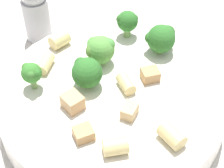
# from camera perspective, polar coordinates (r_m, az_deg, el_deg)

# --- Properties ---
(ground_plane) EXTENTS (2.00, 2.00, 0.00)m
(ground_plane) POSITION_cam_1_polar(r_m,az_deg,el_deg) (0.45, 0.00, -4.51)
(ground_plane) COLOR beige
(pasta_bowl) EXTENTS (0.26, 0.26, 0.04)m
(pasta_bowl) POSITION_cam_1_polar(r_m,az_deg,el_deg) (0.43, 0.00, -2.52)
(pasta_bowl) COLOR silver
(pasta_bowl) RESTS_ON ground_plane
(broccoli_floret_0) EXTENTS (0.03, 0.04, 0.04)m
(broccoli_floret_0) POSITION_cam_1_polar(r_m,az_deg,el_deg) (0.46, 7.55, 7.01)
(broccoli_floret_0) COLOR #84AD60
(broccoli_floret_0) RESTS_ON pasta_bowl
(broccoli_floret_1) EXTENTS (0.03, 0.03, 0.04)m
(broccoli_floret_1) POSITION_cam_1_polar(r_m,az_deg,el_deg) (0.48, 2.34, 9.50)
(broccoli_floret_1) COLOR #84AD60
(broccoli_floret_1) RESTS_ON pasta_bowl
(broccoli_floret_2) EXTENTS (0.04, 0.03, 0.04)m
(broccoli_floret_2) POSITION_cam_1_polar(r_m,az_deg,el_deg) (0.41, -3.96, 1.80)
(broccoli_floret_2) COLOR #84AD60
(broccoli_floret_2) RESTS_ON pasta_bowl
(broccoli_floret_3) EXTENTS (0.02, 0.02, 0.03)m
(broccoli_floret_3) POSITION_cam_1_polar(r_m,az_deg,el_deg) (0.42, -12.18, 1.65)
(broccoli_floret_3) COLOR #84AD60
(broccoli_floret_3) RESTS_ON pasta_bowl
(broccoli_floret_4) EXTENTS (0.04, 0.03, 0.04)m
(broccoli_floret_4) POSITION_cam_1_polar(r_m,az_deg,el_deg) (0.44, -1.88, 5.35)
(broccoli_floret_4) COLOR #84AD60
(broccoli_floret_4) RESTS_ON pasta_bowl
(rigatoni_0) EXTENTS (0.03, 0.02, 0.01)m
(rigatoni_0) POSITION_cam_1_polar(r_m,az_deg,el_deg) (0.42, 2.15, 0.05)
(rigatoni_0) COLOR #E0C67F
(rigatoni_0) RESTS_ON pasta_bowl
(rigatoni_1) EXTENTS (0.03, 0.03, 0.01)m
(rigatoni_1) POSITION_cam_1_polar(r_m,az_deg,el_deg) (0.45, -10.13, 3.07)
(rigatoni_1) COLOR #E0C67F
(rigatoni_1) RESTS_ON pasta_bowl
(rigatoni_2) EXTENTS (0.02, 0.02, 0.02)m
(rigatoni_2) POSITION_cam_1_polar(r_m,az_deg,el_deg) (0.47, -8.44, 6.43)
(rigatoni_2) COLOR #E0C67F
(rigatoni_2) RESTS_ON pasta_bowl
(rigatoni_3) EXTENTS (0.03, 0.03, 0.02)m
(rigatoni_3) POSITION_cam_1_polar(r_m,az_deg,el_deg) (0.36, 0.53, -9.47)
(rigatoni_3) COLOR #E0C67F
(rigatoni_3) RESTS_ON pasta_bowl
(rigatoni_4) EXTENTS (0.03, 0.02, 0.02)m
(rigatoni_4) POSITION_cam_1_polar(r_m,az_deg,el_deg) (0.37, 9.10, -7.77)
(rigatoni_4) COLOR #E0C67F
(rigatoni_4) RESTS_ON pasta_bowl
(chicken_chunk_0) EXTENTS (0.02, 0.02, 0.01)m
(chicken_chunk_0) POSITION_cam_1_polar(r_m,az_deg,el_deg) (0.43, 5.84, 1.42)
(chicken_chunk_0) COLOR tan
(chicken_chunk_0) RESTS_ON pasta_bowl
(chicken_chunk_1) EXTENTS (0.02, 0.02, 0.02)m
(chicken_chunk_1) POSITION_cam_1_polar(r_m,az_deg,el_deg) (0.40, -6.02, -2.74)
(chicken_chunk_1) COLOR tan
(chicken_chunk_1) RESTS_ON pasta_bowl
(chicken_chunk_2) EXTENTS (0.02, 0.02, 0.01)m
(chicken_chunk_2) POSITION_cam_1_polar(r_m,az_deg,el_deg) (0.37, -4.35, -7.50)
(chicken_chunk_2) COLOR tan
(chicken_chunk_2) RESTS_ON pasta_bowl
(chicken_chunk_3) EXTENTS (0.02, 0.02, 0.01)m
(chicken_chunk_3) POSITION_cam_1_polar(r_m,az_deg,el_deg) (0.39, 2.67, -4.15)
(chicken_chunk_3) COLOR tan
(chicken_chunk_3) RESTS_ON pasta_bowl
(pepper_shaker) EXTENTS (0.04, 0.04, 0.09)m
(pepper_shaker) POSITION_cam_1_polar(r_m,az_deg,el_deg) (0.54, -11.56, 10.79)
(pepper_shaker) COLOR #B2B2B7
(pepper_shaker) RESTS_ON ground_plane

